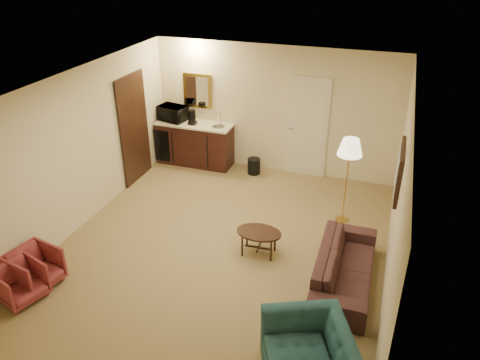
{
  "coord_description": "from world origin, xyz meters",
  "views": [
    {
      "loc": [
        2.25,
        -5.72,
        4.39
      ],
      "look_at": [
        0.13,
        0.5,
        0.97
      ],
      "focal_mm": 35.0,
      "sensor_mm": 36.0,
      "label": 1
    }
  ],
  "objects_px": {
    "rose_chair_far": "(34,267)",
    "floor_lamp": "(346,181)",
    "wetbar_cabinet": "(195,144)",
    "sofa": "(346,262)",
    "teal_armchair": "(309,349)",
    "rose_chair_near": "(20,281)",
    "coffee_table": "(259,242)",
    "coffee_maker": "(192,117)",
    "waste_bin": "(254,166)",
    "microwave": "(172,112)"
  },
  "relations": [
    {
      "from": "rose_chair_near",
      "to": "coffee_table",
      "type": "xyz_separation_m",
      "value": [
        2.75,
        2.02,
        -0.09
      ]
    },
    {
      "from": "wetbar_cabinet",
      "to": "floor_lamp",
      "type": "relative_size",
      "value": 1.07
    },
    {
      "from": "wetbar_cabinet",
      "to": "floor_lamp",
      "type": "distance_m",
      "value": 3.61
    },
    {
      "from": "wetbar_cabinet",
      "to": "sofa",
      "type": "height_order",
      "value": "wetbar_cabinet"
    },
    {
      "from": "wetbar_cabinet",
      "to": "floor_lamp",
      "type": "bearing_deg",
      "value": -21.51
    },
    {
      "from": "rose_chair_far",
      "to": "microwave",
      "type": "distance_m",
      "value": 4.52
    },
    {
      "from": "waste_bin",
      "to": "floor_lamp",
      "type": "bearing_deg",
      "value": -32.01
    },
    {
      "from": "rose_chair_near",
      "to": "rose_chair_far",
      "type": "bearing_deg",
      "value": 17.41
    },
    {
      "from": "coffee_maker",
      "to": "teal_armchair",
      "type": "bearing_deg",
      "value": -55.53
    },
    {
      "from": "teal_armchair",
      "to": "microwave",
      "type": "xyz_separation_m",
      "value": [
        -3.93,
        4.79,
        0.66
      ]
    },
    {
      "from": "sofa",
      "to": "rose_chair_near",
      "type": "bearing_deg",
      "value": 111.89
    },
    {
      "from": "coffee_table",
      "to": "waste_bin",
      "type": "relative_size",
      "value": 2.11
    },
    {
      "from": "microwave",
      "to": "coffee_table",
      "type": "bearing_deg",
      "value": -33.16
    },
    {
      "from": "rose_chair_far",
      "to": "floor_lamp",
      "type": "relative_size",
      "value": 0.4
    },
    {
      "from": "rose_chair_far",
      "to": "microwave",
      "type": "xyz_separation_m",
      "value": [
        0.0,
        4.45,
        0.81
      ]
    },
    {
      "from": "coffee_table",
      "to": "waste_bin",
      "type": "bearing_deg",
      "value": 108.88
    },
    {
      "from": "sofa",
      "to": "waste_bin",
      "type": "relative_size",
      "value": 5.83
    },
    {
      "from": "rose_chair_far",
      "to": "coffee_maker",
      "type": "xyz_separation_m",
      "value": [
        0.48,
        4.38,
        0.76
      ]
    },
    {
      "from": "sofa",
      "to": "waste_bin",
      "type": "xyz_separation_m",
      "value": [
        -2.25,
        2.93,
        -0.21
      ]
    },
    {
      "from": "rose_chair_near",
      "to": "floor_lamp",
      "type": "bearing_deg",
      "value": -31.14
    },
    {
      "from": "microwave",
      "to": "coffee_maker",
      "type": "height_order",
      "value": "microwave"
    },
    {
      "from": "floor_lamp",
      "to": "microwave",
      "type": "distance_m",
      "value": 4.09
    },
    {
      "from": "rose_chair_near",
      "to": "teal_armchair",
      "type": "bearing_deg",
      "value": -73.35
    },
    {
      "from": "sofa",
      "to": "rose_chair_far",
      "type": "height_order",
      "value": "sofa"
    },
    {
      "from": "teal_armchair",
      "to": "microwave",
      "type": "distance_m",
      "value": 6.24
    },
    {
      "from": "teal_armchair",
      "to": "floor_lamp",
      "type": "xyz_separation_m",
      "value": [
        -0.08,
        3.45,
        0.31
      ]
    },
    {
      "from": "sofa",
      "to": "wetbar_cabinet",
      "type": "bearing_deg",
      "value": 49.32
    },
    {
      "from": "sofa",
      "to": "waste_bin",
      "type": "height_order",
      "value": "sofa"
    },
    {
      "from": "sofa",
      "to": "waste_bin",
      "type": "bearing_deg",
      "value": 36.65
    },
    {
      "from": "sofa",
      "to": "waste_bin",
      "type": "distance_m",
      "value": 3.7
    },
    {
      "from": "coffee_maker",
      "to": "sofa",
      "type": "bearing_deg",
      "value": -40.87
    },
    {
      "from": "sofa",
      "to": "floor_lamp",
      "type": "xyz_separation_m",
      "value": [
        -0.25,
        1.68,
        0.39
      ]
    },
    {
      "from": "microwave",
      "to": "coffee_maker",
      "type": "relative_size",
      "value": 1.92
    },
    {
      "from": "rose_chair_far",
      "to": "teal_armchair",
      "type": "bearing_deg",
      "value": -84.03
    },
    {
      "from": "rose_chair_far",
      "to": "floor_lamp",
      "type": "distance_m",
      "value": 4.97
    },
    {
      "from": "floor_lamp",
      "to": "rose_chair_near",
      "type": "bearing_deg",
      "value": -138.55
    },
    {
      "from": "rose_chair_near",
      "to": "coffee_table",
      "type": "height_order",
      "value": "rose_chair_near"
    },
    {
      "from": "waste_bin",
      "to": "coffee_maker",
      "type": "relative_size",
      "value": 1.1
    },
    {
      "from": "wetbar_cabinet",
      "to": "rose_chair_far",
      "type": "relative_size",
      "value": 2.65
    },
    {
      "from": "rose_chair_far",
      "to": "waste_bin",
      "type": "bearing_deg",
      "value": -12.01
    },
    {
      "from": "coffee_table",
      "to": "floor_lamp",
      "type": "distance_m",
      "value": 1.86
    },
    {
      "from": "rose_chair_far",
      "to": "wetbar_cabinet",
      "type": "bearing_deg",
      "value": 4.56
    },
    {
      "from": "rose_chair_near",
      "to": "coffee_maker",
      "type": "height_order",
      "value": "coffee_maker"
    },
    {
      "from": "sofa",
      "to": "coffee_maker",
      "type": "xyz_separation_m",
      "value": [
        -3.62,
        2.95,
        0.69
      ]
    },
    {
      "from": "rose_chair_near",
      "to": "microwave",
      "type": "relative_size",
      "value": 1.01
    },
    {
      "from": "wetbar_cabinet",
      "to": "waste_bin",
      "type": "distance_m",
      "value": 1.38
    },
    {
      "from": "coffee_table",
      "to": "coffee_maker",
      "type": "bearing_deg",
      "value": 130.51
    },
    {
      "from": "teal_armchair",
      "to": "microwave",
      "type": "bearing_deg",
      "value": -165.47
    },
    {
      "from": "wetbar_cabinet",
      "to": "waste_bin",
      "type": "xyz_separation_m",
      "value": [
        1.35,
        -0.07,
        -0.3
      ]
    },
    {
      "from": "rose_chair_far",
      "to": "floor_lamp",
      "type": "height_order",
      "value": "floor_lamp"
    }
  ]
}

